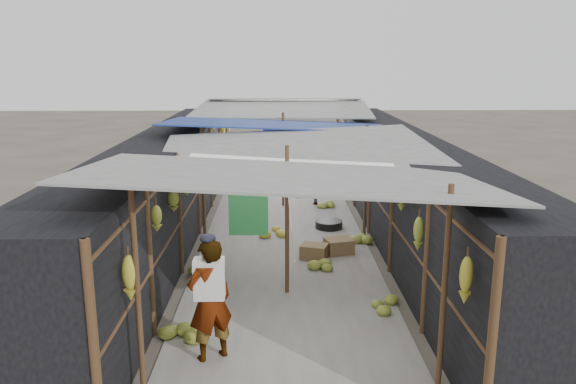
{
  "coord_description": "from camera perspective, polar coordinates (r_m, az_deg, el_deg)",
  "views": [
    {
      "loc": [
        -0.16,
        -6.13,
        3.95
      ],
      "look_at": [
        0.06,
        5.4,
        1.25
      ],
      "focal_mm": 35.0,
      "sensor_mm": 36.0,
      "label": 1
    }
  ],
  "objects": [
    {
      "name": "crate_back",
      "position": [
        17.14,
        -3.69,
        0.32
      ],
      "size": [
        0.52,
        0.46,
        0.29
      ],
      "primitive_type": "cube",
      "rotation": [
        0.0,
        0.0,
        -0.23
      ],
      "color": "#967A4C",
      "rests_on": "ground"
    },
    {
      "name": "stall_right",
      "position": [
        13.25,
        11.39,
        0.71
      ],
      "size": [
        1.4,
        15.0,
        2.3
      ],
      "primitive_type": "cube",
      "color": "black",
      "rests_on": "ground"
    },
    {
      "name": "aisle_slab",
      "position": [
        13.23,
        -0.37,
        -4.15
      ],
      "size": [
        3.6,
        16.0,
        0.02
      ],
      "primitive_type": "cube",
      "color": "#9E998E",
      "rests_on": "ground"
    },
    {
      "name": "crate_near",
      "position": [
        11.51,
        2.67,
        -6.09
      ],
      "size": [
        0.62,
        0.55,
        0.31
      ],
      "primitive_type": "cube",
      "rotation": [
        0.0,
        0.0,
        -0.31
      ],
      "color": "#967A4C",
      "rests_on": "ground"
    },
    {
      "name": "shopper_blue",
      "position": [
        16.12,
        -3.75,
        2.03
      ],
      "size": [
        0.94,
        0.81,
        1.68
      ],
      "primitive_type": "imported",
      "rotation": [
        0.0,
        0.0,
        -0.23
      ],
      "color": "#1F3F9F",
      "rests_on": "ground"
    },
    {
      "name": "vendor_seated",
      "position": [
        15.66,
        2.71,
        0.14
      ],
      "size": [
        0.51,
        0.62,
        0.84
      ],
      "primitive_type": "imported",
      "rotation": [
        0.0,
        0.0,
        -1.15
      ],
      "color": "#4C4742",
      "rests_on": "ground"
    },
    {
      "name": "hanging_bananas",
      "position": [
        12.9,
        -0.71,
        3.0
      ],
      "size": [
        3.95,
        14.26,
        0.87
      ],
      "color": "gold",
      "rests_on": "ground"
    },
    {
      "name": "floor_bananas",
      "position": [
        13.73,
        -0.39,
        -2.88
      ],
      "size": [
        3.85,
        9.79,
        0.36
      ],
      "color": "gold",
      "rests_on": "ground"
    },
    {
      "name": "market_canopy",
      "position": [
        13.05,
        -0.27,
        6.38
      ],
      "size": [
        5.62,
        15.2,
        2.77
      ],
      "color": "brown",
      "rests_on": "ground"
    },
    {
      "name": "stall_left",
      "position": [
        13.18,
        -12.19,
        0.61
      ],
      "size": [
        1.4,
        15.0,
        2.3
      ],
      "primitive_type": "cube",
      "color": "black",
      "rests_on": "ground"
    },
    {
      "name": "vendor_elderly",
      "position": [
        7.65,
        -7.93,
        -10.85
      ],
      "size": [
        0.74,
        0.67,
        1.71
      ],
      "primitive_type": "imported",
      "rotation": [
        0.0,
        0.0,
        3.67
      ],
      "color": "white",
      "rests_on": "ground"
    },
    {
      "name": "black_basin",
      "position": [
        13.58,
        4.17,
        -3.33
      ],
      "size": [
        0.65,
        0.65,
        0.2
      ],
      "primitive_type": "cylinder",
      "color": "black",
      "rests_on": "ground"
    },
    {
      "name": "crate_mid",
      "position": [
        11.84,
        5.17,
        -5.52
      ],
      "size": [
        0.65,
        0.57,
        0.33
      ],
      "primitive_type": "cube",
      "rotation": [
        0.0,
        0.0,
        0.27
      ],
      "color": "#967A4C",
      "rests_on": "ground"
    }
  ]
}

